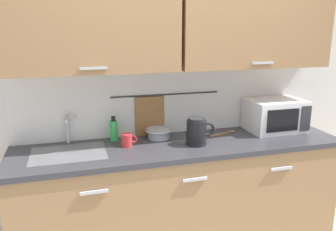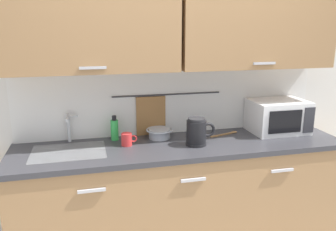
# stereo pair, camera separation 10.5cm
# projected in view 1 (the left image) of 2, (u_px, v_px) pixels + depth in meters

# --- Properties ---
(counter_unit) EXTENTS (2.53, 0.64, 0.90)m
(counter_unit) POSITION_uv_depth(u_px,v_px,m) (179.00, 196.00, 2.72)
(counter_unit) COLOR #997047
(counter_unit) RESTS_ON ground
(back_wall_assembly) EXTENTS (3.70, 0.41, 2.50)m
(back_wall_assembly) POSITION_uv_depth(u_px,v_px,m) (173.00, 59.00, 2.67)
(back_wall_assembly) COLOR silver
(back_wall_assembly) RESTS_ON ground
(sink_faucet) EXTENTS (0.09, 0.17, 0.22)m
(sink_faucet) POSITION_uv_depth(u_px,v_px,m) (67.00, 126.00, 2.57)
(sink_faucet) COLOR #B2B5BA
(sink_faucet) RESTS_ON counter_unit
(microwave) EXTENTS (0.46, 0.35, 0.27)m
(microwave) POSITION_uv_depth(u_px,v_px,m) (275.00, 115.00, 2.91)
(microwave) COLOR white
(microwave) RESTS_ON counter_unit
(electric_kettle) EXTENTS (0.23, 0.16, 0.21)m
(electric_kettle) POSITION_uv_depth(u_px,v_px,m) (197.00, 132.00, 2.57)
(electric_kettle) COLOR black
(electric_kettle) RESTS_ON counter_unit
(dish_soap_bottle) EXTENTS (0.06, 0.06, 0.20)m
(dish_soap_bottle) POSITION_uv_depth(u_px,v_px,m) (114.00, 130.00, 2.66)
(dish_soap_bottle) COLOR green
(dish_soap_bottle) RESTS_ON counter_unit
(mug_near_sink) EXTENTS (0.12, 0.08, 0.09)m
(mug_near_sink) POSITION_uv_depth(u_px,v_px,m) (127.00, 140.00, 2.54)
(mug_near_sink) COLOR red
(mug_near_sink) RESTS_ON counter_unit
(mixing_bowl) EXTENTS (0.21, 0.21, 0.08)m
(mixing_bowl) POSITION_uv_depth(u_px,v_px,m) (159.00, 133.00, 2.72)
(mixing_bowl) COLOR #A5ADB7
(mixing_bowl) RESTS_ON counter_unit
(wooden_spoon) EXTENTS (0.27, 0.11, 0.01)m
(wooden_spoon) POSITION_uv_depth(u_px,v_px,m) (226.00, 133.00, 2.85)
(wooden_spoon) COLOR #9E7042
(wooden_spoon) RESTS_ON counter_unit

